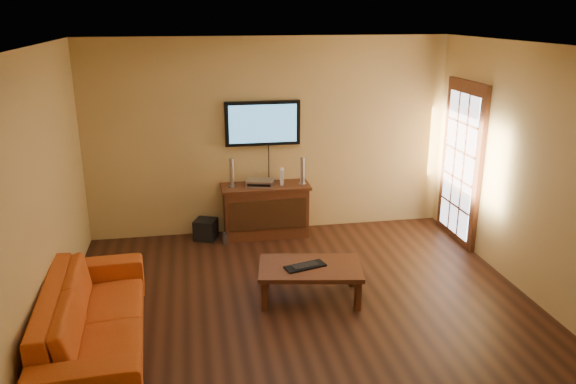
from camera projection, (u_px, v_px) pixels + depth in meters
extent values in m
plane|color=black|center=(307.00, 316.00, 5.80)|extent=(5.00, 5.00, 0.00)
plane|color=tan|center=(270.00, 137.00, 7.72)|extent=(5.00, 0.00, 5.00)
plane|color=tan|center=(32.00, 208.00, 4.96)|extent=(0.00, 5.00, 5.00)
plane|color=tan|center=(544.00, 179.00, 5.80)|extent=(0.00, 5.00, 5.00)
plane|color=white|center=(310.00, 47.00, 4.96)|extent=(5.00, 5.00, 0.00)
cube|color=#451F0F|center=(461.00, 165.00, 7.48)|extent=(0.06, 1.02, 2.22)
cube|color=white|center=(459.00, 165.00, 7.47)|extent=(0.01, 0.79, 1.89)
cube|color=#451F0F|center=(266.00, 212.00, 7.79)|extent=(1.14, 0.43, 0.69)
cube|color=black|center=(268.00, 215.00, 7.58)|extent=(1.05, 0.02, 0.42)
cube|color=#451F0F|center=(265.00, 187.00, 7.68)|extent=(1.21, 0.46, 0.04)
cube|color=black|center=(263.00, 123.00, 7.60)|extent=(1.03, 0.07, 0.61)
cube|color=#4687B7|center=(263.00, 124.00, 7.56)|extent=(0.92, 0.01, 0.52)
cube|color=#451F0F|center=(310.00, 268.00, 6.07)|extent=(1.20, 0.84, 0.05)
cube|color=#451F0F|center=(264.00, 296.00, 5.87)|extent=(0.06, 0.06, 0.33)
cube|color=#451F0F|center=(358.00, 296.00, 5.87)|extent=(0.06, 0.06, 0.33)
cube|color=#451F0F|center=(266.00, 273.00, 6.38)|extent=(0.06, 0.06, 0.33)
cube|color=#451F0F|center=(352.00, 273.00, 6.39)|extent=(0.06, 0.06, 0.33)
imported|color=#C54D15|center=(93.00, 307.00, 5.12)|extent=(0.78, 2.26, 0.87)
cylinder|color=silver|center=(232.00, 186.00, 7.61)|extent=(0.11, 0.11, 0.02)
cylinder|color=silver|center=(232.00, 172.00, 7.55)|extent=(0.06, 0.06, 0.37)
cylinder|color=silver|center=(302.00, 183.00, 7.73)|extent=(0.10, 0.10, 0.02)
cylinder|color=silver|center=(302.00, 170.00, 7.67)|extent=(0.06, 0.06, 0.36)
cube|color=silver|center=(260.00, 183.00, 7.64)|extent=(0.42, 0.35, 0.08)
cube|color=white|center=(282.00, 176.00, 7.70)|extent=(0.08, 0.16, 0.22)
cube|color=black|center=(206.00, 229.00, 7.73)|extent=(0.36, 0.36, 0.28)
cylinder|color=white|center=(225.00, 239.00, 7.54)|extent=(0.07, 0.07, 0.17)
sphere|color=white|center=(225.00, 233.00, 7.51)|extent=(0.03, 0.03, 0.03)
cube|color=black|center=(305.00, 266.00, 6.03)|extent=(0.47, 0.28, 0.02)
cube|color=black|center=(305.00, 265.00, 6.03)|extent=(0.31, 0.19, 0.01)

